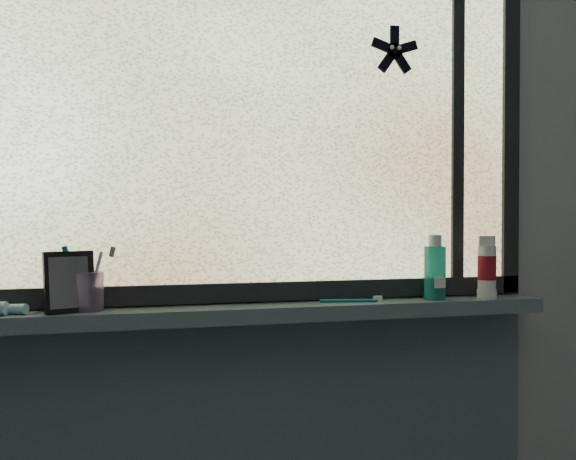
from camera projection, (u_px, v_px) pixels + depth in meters
The scene contains 13 objects.
wall_back at pixel (253, 217), 1.75m from camera, with size 3.00×0.01×2.50m, color #9EA3A8.
windowsill at pixel (259, 313), 1.68m from camera, with size 1.62×0.14×0.04m, color #4D5F67.
window_pane at pixel (255, 113), 1.72m from camera, with size 1.50×0.01×1.00m, color silver.
frame_bottom at pixel (255, 292), 1.73m from camera, with size 1.60×0.03×0.05m, color black.
frame_right at pixel (509, 124), 1.91m from camera, with size 0.05×0.03×1.10m, color black.
frame_mullion at pixel (457, 121), 1.87m from camera, with size 0.04×0.03×1.00m, color black.
starfish_sticker at pixel (395, 51), 1.81m from camera, with size 0.15×0.02×0.15m, color black, non-canonical shape.
vanity_mirror at pixel (69, 282), 1.54m from camera, with size 0.12×0.06×0.15m, color black.
toothpaste_tube at pixel (3, 308), 1.50m from camera, with size 0.18×0.04×0.03m, color white, non-canonical shape.
toothbrush_cup at pixel (89, 292), 1.57m from camera, with size 0.07×0.07×0.10m, color #B694C5.
toothbrush_lying at pixel (349, 300), 1.74m from camera, with size 0.19×0.02×0.01m, color #0B666B, non-canonical shape.
mouthwash_bottle at pixel (435, 267), 1.79m from camera, with size 0.06×0.06×0.15m, color teal.
cream_tube at pixel (487, 265), 1.83m from camera, with size 0.05×0.05×0.13m, color silver.
Camera 1 is at (-0.35, -0.41, 1.25)m, focal length 40.00 mm.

